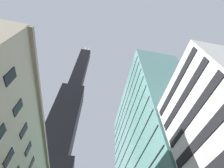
# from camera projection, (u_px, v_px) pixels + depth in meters

# --- Properties ---
(dark_skyscraper) EXTENTS (26.01, 26.01, 203.20)m
(dark_skyscraper) POSITION_uv_depth(u_px,v_px,m) (59.00, 137.00, 98.40)
(dark_skyscraper) COLOR black
(dark_skyscraper) RESTS_ON ground
(glass_office_midrise) EXTENTS (14.62, 40.10, 52.62)m
(glass_office_midrise) POSITION_uv_depth(u_px,v_px,m) (153.00, 153.00, 45.09)
(glass_office_midrise) COLOR slate
(glass_office_midrise) RESTS_ON ground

